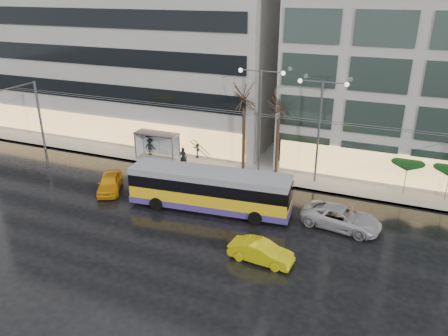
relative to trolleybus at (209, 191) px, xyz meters
The scene contains 18 objects.
ground 3.50m from the trolleybus, 103.03° to the right, with size 140.00×140.00×0.00m, color black.
sidewalk 11.09m from the trolleybus, 83.28° to the left, with size 80.00×10.00×0.15m, color gray.
kerb 6.27m from the trolleybus, 77.83° to the left, with size 80.00×0.10×0.15m, color slate.
building_left 25.02m from the trolleybus, 136.39° to the left, with size 34.00×14.00×22.00m, color #A19E9A.
trolleybus is the anchor object (origin of this frame).
catenary 5.59m from the trolleybus, 86.62° to the left, with size 42.24×5.12×7.00m.
bus_shelter 11.87m from the trolleybus, 140.10° to the left, with size 4.20×1.60×2.51m.
street_lamp_near 9.02m from the trolleybus, 80.53° to the left, with size 3.96×0.36×9.03m.
street_lamp_far 10.81m from the trolleybus, 50.84° to the left, with size 3.96×0.36×8.53m.
tree_a 9.69m from the trolleybus, 91.54° to the left, with size 3.20×3.20×8.40m.
tree_b 9.88m from the trolleybus, 71.05° to the left, with size 3.20×3.20×7.70m.
parasol_a 15.50m from the trolleybus, 30.79° to the left, with size 2.50×2.50×2.65m.
taxi_a 8.81m from the trolleybus, behind, with size 1.68×4.16×1.42m, color orange.
taxi_b 7.48m from the trolleybus, 41.56° to the right, with size 1.37×3.93×1.30m, color #D8CA0B.
sedan_silver 9.51m from the trolleybus, ahead, with size 2.47×5.37×1.49m, color #B3B2B7.
pedestrian_a 8.32m from the trolleybus, 130.53° to the left, with size 1.08×1.10×2.19m.
pedestrian_b 10.41m from the trolleybus, 120.01° to the left, with size 1.18×1.10×1.93m.
pedestrian_c 12.64m from the trolleybus, 141.18° to the left, with size 1.10×0.87×2.11m.
Camera 1 is at (12.60, -23.27, 15.38)m, focal length 35.00 mm.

